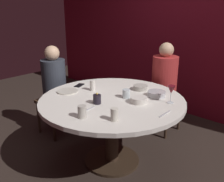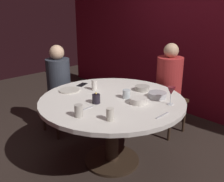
{
  "view_description": "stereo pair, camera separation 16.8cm",
  "coord_description": "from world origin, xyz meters",
  "px_view_note": "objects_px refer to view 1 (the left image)",
  "views": [
    {
      "loc": [
        1.64,
        -1.79,
        1.67
      ],
      "look_at": [
        0.0,
        0.0,
        0.82
      ],
      "focal_mm": 40.97,
      "sensor_mm": 36.0,
      "label": 1
    },
    {
      "loc": [
        1.76,
        -1.68,
        1.67
      ],
      "look_at": [
        0.0,
        0.0,
        0.82
      ],
      "focal_mm": 40.97,
      "sensor_mm": 36.0,
      "label": 2
    }
  ],
  "objects_px": {
    "candle_holder": "(97,99)",
    "cup_by_left_diner": "(93,85)",
    "wine_glass": "(171,90)",
    "seated_diner_left": "(54,81)",
    "bowl_serving_large": "(156,94)",
    "cup_by_right_diner": "(126,94)",
    "seated_diner_back": "(164,79)",
    "dining_table": "(112,111)",
    "dinner_plate": "(68,91)",
    "cup_near_candle": "(82,112)",
    "bowl_small_white": "(141,88)",
    "cell_phone": "(79,85)",
    "bowl_salad_center": "(139,100)",
    "cup_center_front": "(114,114)"
  },
  "relations": [
    {
      "from": "bowl_serving_large",
      "to": "bowl_small_white",
      "type": "height_order",
      "value": "bowl_serving_large"
    },
    {
      "from": "seated_diner_back",
      "to": "cell_phone",
      "type": "height_order",
      "value": "seated_diner_back"
    },
    {
      "from": "dinner_plate",
      "to": "cup_near_candle",
      "type": "relative_size",
      "value": 2.07
    },
    {
      "from": "wine_glass",
      "to": "bowl_salad_center",
      "type": "bearing_deg",
      "value": -139.44
    },
    {
      "from": "wine_glass",
      "to": "cup_by_left_diner",
      "type": "xyz_separation_m",
      "value": [
        -0.83,
        -0.25,
        -0.07
      ]
    },
    {
      "from": "cup_by_left_diner",
      "to": "candle_holder",
      "type": "bearing_deg",
      "value": -37.42
    },
    {
      "from": "candle_holder",
      "to": "cup_by_left_diner",
      "type": "xyz_separation_m",
      "value": [
        -0.32,
        0.24,
        0.01
      ]
    },
    {
      "from": "candle_holder",
      "to": "dinner_plate",
      "type": "height_order",
      "value": "candle_holder"
    },
    {
      "from": "wine_glass",
      "to": "cup_by_right_diner",
      "type": "height_order",
      "value": "wine_glass"
    },
    {
      "from": "candle_holder",
      "to": "bowl_salad_center",
      "type": "bearing_deg",
      "value": 46.35
    },
    {
      "from": "bowl_serving_large",
      "to": "cup_center_front",
      "type": "xyz_separation_m",
      "value": [
        0.06,
        -0.72,
        0.03
      ]
    },
    {
      "from": "dining_table",
      "to": "seated_diner_back",
      "type": "xyz_separation_m",
      "value": [
        0.0,
        1.01,
        0.13
      ]
    },
    {
      "from": "bowl_small_white",
      "to": "wine_glass",
      "type": "bearing_deg",
      "value": -15.38
    },
    {
      "from": "bowl_serving_large",
      "to": "cup_by_left_diner",
      "type": "bearing_deg",
      "value": -153.55
    },
    {
      "from": "cell_phone",
      "to": "cup_by_left_diner",
      "type": "xyz_separation_m",
      "value": [
        0.24,
        -0.01,
        0.05
      ]
    },
    {
      "from": "seated_diner_left",
      "to": "bowl_serving_large",
      "type": "relative_size",
      "value": 6.27
    },
    {
      "from": "cup_near_candle",
      "to": "bowl_small_white",
      "type": "bearing_deg",
      "value": 94.48
    },
    {
      "from": "cell_phone",
      "to": "cup_center_front",
      "type": "relative_size",
      "value": 1.29
    },
    {
      "from": "bowl_small_white",
      "to": "dinner_plate",
      "type": "bearing_deg",
      "value": -132.24
    },
    {
      "from": "seated_diner_back",
      "to": "dinner_plate",
      "type": "xyz_separation_m",
      "value": [
        -0.49,
        -1.19,
        0.01
      ]
    },
    {
      "from": "dinner_plate",
      "to": "cell_phone",
      "type": "relative_size",
      "value": 1.61
    },
    {
      "from": "wine_glass",
      "to": "cup_near_candle",
      "type": "relative_size",
      "value": 1.62
    },
    {
      "from": "candle_holder",
      "to": "cup_by_left_diner",
      "type": "height_order",
      "value": "cup_by_left_diner"
    },
    {
      "from": "wine_glass",
      "to": "bowl_small_white",
      "type": "relative_size",
      "value": 1.1
    },
    {
      "from": "bowl_serving_large",
      "to": "cup_center_front",
      "type": "height_order",
      "value": "cup_center_front"
    },
    {
      "from": "dining_table",
      "to": "bowl_serving_large",
      "type": "relative_size",
      "value": 7.9
    },
    {
      "from": "cell_phone",
      "to": "cup_by_right_diner",
      "type": "relative_size",
      "value": 1.6
    },
    {
      "from": "cup_near_candle",
      "to": "cup_by_right_diner",
      "type": "relative_size",
      "value": 1.24
    },
    {
      "from": "candle_holder",
      "to": "bowl_serving_large",
      "type": "xyz_separation_m",
      "value": [
        0.31,
        0.56,
        -0.02
      ]
    },
    {
      "from": "bowl_salad_center",
      "to": "cup_center_front",
      "type": "xyz_separation_m",
      "value": [
        0.09,
        -0.46,
        0.03
      ]
    },
    {
      "from": "wine_glass",
      "to": "bowl_salad_center",
      "type": "height_order",
      "value": "wine_glass"
    },
    {
      "from": "cup_near_candle",
      "to": "wine_glass",
      "type": "bearing_deg",
      "value": 64.74
    },
    {
      "from": "seated_diner_back",
      "to": "candle_holder",
      "type": "xyz_separation_m",
      "value": [
        -0.01,
        -1.21,
        0.05
      ]
    },
    {
      "from": "seated_diner_back",
      "to": "dining_table",
      "type": "bearing_deg",
      "value": 0.0
    },
    {
      "from": "dinner_plate",
      "to": "wine_glass",
      "type": "bearing_deg",
      "value": 25.52
    },
    {
      "from": "candle_holder",
      "to": "wine_glass",
      "type": "relative_size",
      "value": 0.63
    },
    {
      "from": "bowl_serving_large",
      "to": "bowl_salad_center",
      "type": "distance_m",
      "value": 0.26
    },
    {
      "from": "bowl_serving_large",
      "to": "bowl_small_white",
      "type": "relative_size",
      "value": 1.17
    },
    {
      "from": "bowl_serving_large",
      "to": "cup_by_left_diner",
      "type": "relative_size",
      "value": 1.6
    },
    {
      "from": "wine_glass",
      "to": "cup_by_right_diner",
      "type": "relative_size",
      "value": 2.01
    },
    {
      "from": "dinner_plate",
      "to": "cell_phone",
      "type": "height_order",
      "value": "dinner_plate"
    },
    {
      "from": "dining_table",
      "to": "cup_near_candle",
      "type": "relative_size",
      "value": 13.59
    },
    {
      "from": "wine_glass",
      "to": "bowl_serving_large",
      "type": "relative_size",
      "value": 0.94
    },
    {
      "from": "seated_diner_left",
      "to": "cup_by_left_diner",
      "type": "height_order",
      "value": "seated_diner_left"
    },
    {
      "from": "seated_diner_back",
      "to": "dinner_plate",
      "type": "bearing_deg",
      "value": -22.58
    },
    {
      "from": "cup_by_right_diner",
      "to": "bowl_small_white",
      "type": "bearing_deg",
      "value": 98.03
    },
    {
      "from": "dinner_plate",
      "to": "cup_by_left_diner",
      "type": "xyz_separation_m",
      "value": [
        0.17,
        0.22,
        0.05
      ]
    },
    {
      "from": "candle_holder",
      "to": "cell_phone",
      "type": "height_order",
      "value": "candle_holder"
    },
    {
      "from": "candle_holder",
      "to": "dining_table",
      "type": "bearing_deg",
      "value": 86.42
    },
    {
      "from": "dining_table",
      "to": "dinner_plate",
      "type": "distance_m",
      "value": 0.54
    }
  ]
}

